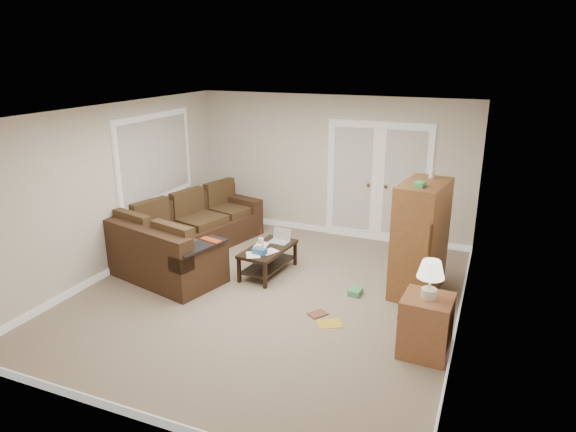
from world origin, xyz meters
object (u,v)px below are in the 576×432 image
at_px(tv_armoire, 420,238).
at_px(side_cabinet, 426,321).
at_px(sectional_sofa, 184,239).
at_px(coffee_table, 269,259).

distance_m(tv_armoire, side_cabinet, 1.61).
relative_size(sectional_sofa, side_cabinet, 2.84).
relative_size(tv_armoire, side_cabinet, 1.52).
distance_m(coffee_table, tv_armoire, 2.25).
relative_size(coffee_table, tv_armoire, 0.63).
bearing_deg(sectional_sofa, coffee_table, 14.94).
xyz_separation_m(tv_armoire, side_cabinet, (0.33, -1.53, -0.39)).
bearing_deg(tv_armoire, sectional_sofa, -168.33).
relative_size(sectional_sofa, coffee_table, 2.99).
height_order(sectional_sofa, coffee_table, sectional_sofa).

